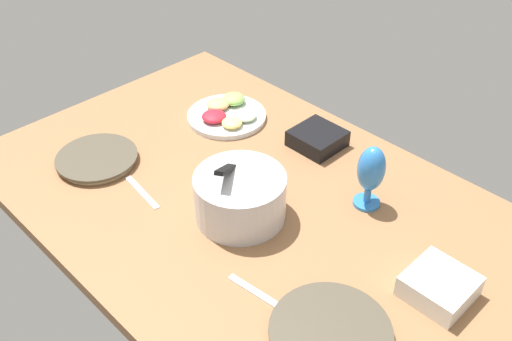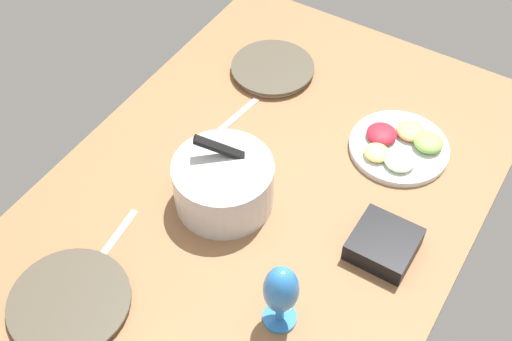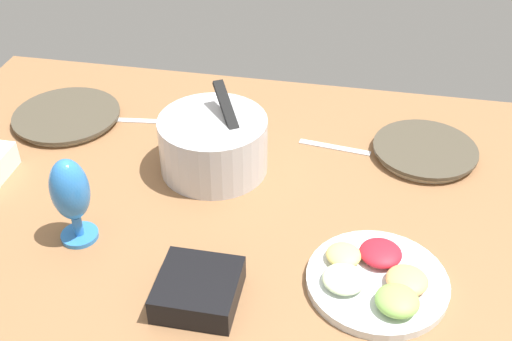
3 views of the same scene
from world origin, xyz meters
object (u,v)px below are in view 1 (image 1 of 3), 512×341
Objects in this scene: mixing_bowl at (240,195)px; square_bowl_white at (439,285)px; dinner_plate_left at (331,332)px; square_bowl_black at (317,138)px; dinner_plate_right at (97,159)px; hurricane_glass_blue at (371,171)px; fruit_platter at (227,114)px.

mixing_bowl reaches higher than square_bowl_white.
dinner_plate_left is 74.11cm from square_bowl_black.
dinner_plate_right is 1.70× the size of square_bowl_black.
hurricane_glass_blue is at bearing -148.21° from dinner_plate_right.
mixing_bowl is at bearing 53.28° from hurricane_glass_blue.
square_bowl_black reaches higher than dinner_plate_right.
mixing_bowl is at bearing 99.95° from square_bowl_black.
dinner_plate_right is (92.63, 1.65, 0.15)cm from dinner_plate_left.
square_bowl_black is (-41.99, -55.72, 1.76)cm from dinner_plate_right.
mixing_bowl is 1.69× the size of square_bowl_black.
square_bowl_white is at bearing -164.23° from dinner_plate_right.
dinner_plate_right is at bearing 1.02° from dinner_plate_left.
fruit_platter is 1.81× the size of square_bowl_white.
mixing_bowl is (43.48, -13.23, 6.14)cm from dinner_plate_left.
square_bowl_white is at bearing -165.23° from mixing_bowl.
hurricane_glass_blue is at bearing 178.07° from fruit_platter.
mixing_bowl is 0.93× the size of fruit_platter.
fruit_platter is 33.83cm from square_bowl_black.
fruit_platter is (83.00, -44.26, 0.74)cm from dinner_plate_left.
square_bowl_black is 0.99× the size of square_bowl_white.
dinner_plate_left is at bearing 69.25° from square_bowl_white.
square_bowl_white is (-93.40, 16.83, 1.46)cm from fruit_platter.
mixing_bowl reaches higher than fruit_platter.
dinner_plate_right is 83.90cm from hurricane_glass_blue.
fruit_platter is 61.95cm from hurricane_glass_blue.
fruit_platter is at bearing -101.85° from dinner_plate_right.
square_bowl_white reaches higher than dinner_plate_right.
square_bowl_black is 66.59cm from square_bowl_white.
dinner_plate_left is at bearing 151.93° from fruit_platter.
fruit_platter is 94.91cm from square_bowl_white.
hurricane_glass_blue is (-61.14, 2.06, 9.77)cm from fruit_platter.
mixing_bowl reaches higher than dinner_plate_right.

